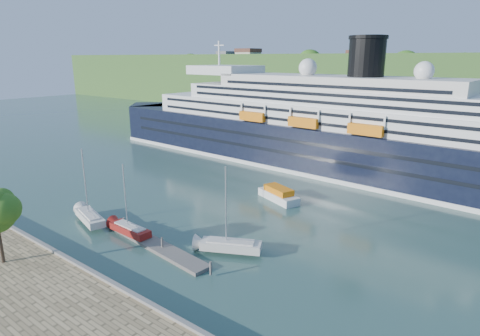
% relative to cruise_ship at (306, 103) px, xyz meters
% --- Properties ---
extents(ground, '(400.00, 400.00, 0.00)m').
position_rel_cruise_ship_xyz_m(ground, '(-0.92, -55.49, -13.27)').
color(ground, '#30564D').
rests_on(ground, ground).
extents(far_hillside, '(400.00, 50.00, 24.00)m').
position_rel_cruise_ship_xyz_m(far_hillside, '(-0.92, 89.51, -1.27)').
color(far_hillside, '#385C24').
rests_on(far_hillside, ground).
extents(quay_coping, '(220.00, 0.50, 0.30)m').
position_rel_cruise_ship_xyz_m(quay_coping, '(-0.92, -55.69, -12.12)').
color(quay_coping, slate).
rests_on(quay_coping, promenade).
extents(cruise_ship, '(118.80, 22.00, 26.54)m').
position_rel_cruise_ship_xyz_m(cruise_ship, '(0.00, 0.00, 0.00)').
color(cruise_ship, black).
rests_on(cruise_ship, ground).
extents(floating_pontoon, '(19.75, 4.43, 0.44)m').
position_rel_cruise_ship_xyz_m(floating_pontoon, '(4.37, -46.26, -13.05)').
color(floating_pontoon, '#655F5A').
rests_on(floating_pontoon, ground).
extents(sailboat_white_near, '(8.24, 4.25, 10.26)m').
position_rel_cruise_ship_xyz_m(sailboat_white_near, '(-7.40, -47.37, -8.14)').
color(sailboat_white_near, silver).
rests_on(sailboat_white_near, ground).
extents(sailboat_red, '(7.23, 2.19, 9.27)m').
position_rel_cruise_ship_xyz_m(sailboat_red, '(0.25, -46.39, -8.64)').
color(sailboat_red, maroon).
rests_on(sailboat_red, ground).
extents(sailboat_white_far, '(8.09, 5.60, 10.28)m').
position_rel_cruise_ship_xyz_m(sailboat_white_far, '(13.64, -42.08, -8.13)').
color(sailboat_white_far, silver).
rests_on(sailboat_white_far, ground).
extents(tender_launch, '(8.49, 5.45, 2.22)m').
position_rel_cruise_ship_xyz_m(tender_launch, '(8.03, -22.80, -12.16)').
color(tender_launch, orange).
rests_on(tender_launch, ground).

